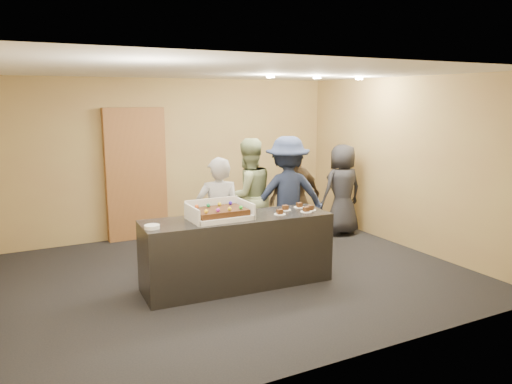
{
  "coord_description": "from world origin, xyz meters",
  "views": [
    {
      "loc": [
        -2.77,
        -5.86,
        2.37
      ],
      "look_at": [
        0.31,
        0.0,
        1.12
      ],
      "focal_mm": 35.0,
      "sensor_mm": 36.0,
      "label": 1
    }
  ],
  "objects_px": {
    "person_sage_man": "(248,196)",
    "person_dark_suit": "(342,190)",
    "person_brown_extra": "(295,198)",
    "cake_box": "(219,215)",
    "person_server_grey": "(219,217)",
    "serving_counter": "(237,251)",
    "plate_stack": "(152,227)",
    "sheet_cake": "(220,211)",
    "storage_cabinet": "(136,174)",
    "person_navy_man": "(287,196)"
  },
  "relations": [
    {
      "from": "person_brown_extra",
      "to": "person_dark_suit",
      "type": "xyz_separation_m",
      "value": [
        1.23,
        0.41,
        -0.03
      ]
    },
    {
      "from": "person_server_grey",
      "to": "person_brown_extra",
      "type": "height_order",
      "value": "person_brown_extra"
    },
    {
      "from": "sheet_cake",
      "to": "person_dark_suit",
      "type": "distance_m",
      "value": 3.24
    },
    {
      "from": "serving_counter",
      "to": "plate_stack",
      "type": "relative_size",
      "value": 13.59
    },
    {
      "from": "cake_box",
      "to": "person_server_grey",
      "type": "bearing_deg",
      "value": 66.86
    },
    {
      "from": "sheet_cake",
      "to": "person_server_grey",
      "type": "relative_size",
      "value": 0.39
    },
    {
      "from": "cake_box",
      "to": "person_server_grey",
      "type": "relative_size",
      "value": 0.46
    },
    {
      "from": "plate_stack",
      "to": "person_brown_extra",
      "type": "relative_size",
      "value": 0.11
    },
    {
      "from": "sheet_cake",
      "to": "plate_stack",
      "type": "relative_size",
      "value": 3.58
    },
    {
      "from": "person_navy_man",
      "to": "person_brown_extra",
      "type": "distance_m",
      "value": 0.24
    },
    {
      "from": "storage_cabinet",
      "to": "person_dark_suit",
      "type": "xyz_separation_m",
      "value": [
        3.25,
        -1.39,
        -0.31
      ]
    },
    {
      "from": "person_server_grey",
      "to": "person_brown_extra",
      "type": "xyz_separation_m",
      "value": [
        1.52,
        0.51,
        0.02
      ]
    },
    {
      "from": "serving_counter",
      "to": "person_navy_man",
      "type": "relative_size",
      "value": 1.33
    },
    {
      "from": "storage_cabinet",
      "to": "plate_stack",
      "type": "distance_m",
      "value": 2.89
    },
    {
      "from": "serving_counter",
      "to": "person_navy_man",
      "type": "distance_m",
      "value": 1.58
    },
    {
      "from": "storage_cabinet",
      "to": "cake_box",
      "type": "height_order",
      "value": "storage_cabinet"
    },
    {
      "from": "cake_box",
      "to": "plate_stack",
      "type": "xyz_separation_m",
      "value": [
        -0.87,
        -0.09,
        -0.03
      ]
    },
    {
      "from": "person_navy_man",
      "to": "person_dark_suit",
      "type": "height_order",
      "value": "person_navy_man"
    },
    {
      "from": "storage_cabinet",
      "to": "person_server_grey",
      "type": "relative_size",
      "value": 1.37
    },
    {
      "from": "person_navy_man",
      "to": "person_dark_suit",
      "type": "xyz_separation_m",
      "value": [
        1.43,
        0.52,
        -0.11
      ]
    },
    {
      "from": "cake_box",
      "to": "person_sage_man",
      "type": "distance_m",
      "value": 1.51
    },
    {
      "from": "plate_stack",
      "to": "person_dark_suit",
      "type": "xyz_separation_m",
      "value": [
        3.8,
        1.44,
        -0.13
      ]
    },
    {
      "from": "cake_box",
      "to": "person_brown_extra",
      "type": "bearing_deg",
      "value": 28.81
    },
    {
      "from": "serving_counter",
      "to": "plate_stack",
      "type": "xyz_separation_m",
      "value": [
        -1.11,
        -0.06,
        0.47
      ]
    },
    {
      "from": "person_server_grey",
      "to": "sheet_cake",
      "type": "bearing_deg",
      "value": 84.22
    },
    {
      "from": "serving_counter",
      "to": "person_dark_suit",
      "type": "distance_m",
      "value": 3.04
    },
    {
      "from": "person_brown_extra",
      "to": "sheet_cake",
      "type": "bearing_deg",
      "value": 21.85
    },
    {
      "from": "person_brown_extra",
      "to": "person_dark_suit",
      "type": "distance_m",
      "value": 1.3
    },
    {
      "from": "person_sage_man",
      "to": "person_dark_suit",
      "type": "xyz_separation_m",
      "value": [
        1.94,
        0.2,
        -0.09
      ]
    },
    {
      "from": "storage_cabinet",
      "to": "sheet_cake",
      "type": "xyz_separation_m",
      "value": [
        0.32,
        -2.76,
        -0.11
      ]
    },
    {
      "from": "sheet_cake",
      "to": "storage_cabinet",
      "type": "bearing_deg",
      "value": 96.64
    },
    {
      "from": "person_server_grey",
      "to": "serving_counter",
      "type": "bearing_deg",
      "value": 113.62
    },
    {
      "from": "person_server_grey",
      "to": "person_sage_man",
      "type": "bearing_deg",
      "value": -121.94
    },
    {
      "from": "serving_counter",
      "to": "person_dark_suit",
      "type": "xyz_separation_m",
      "value": [
        2.69,
        1.37,
        0.34
      ]
    },
    {
      "from": "person_sage_man",
      "to": "person_navy_man",
      "type": "distance_m",
      "value": 0.6
    },
    {
      "from": "plate_stack",
      "to": "person_sage_man",
      "type": "distance_m",
      "value": 2.22
    },
    {
      "from": "sheet_cake",
      "to": "person_brown_extra",
      "type": "distance_m",
      "value": 1.96
    },
    {
      "from": "serving_counter",
      "to": "cake_box",
      "type": "height_order",
      "value": "cake_box"
    },
    {
      "from": "plate_stack",
      "to": "person_sage_man",
      "type": "bearing_deg",
      "value": 33.65
    },
    {
      "from": "storage_cabinet",
      "to": "person_navy_man",
      "type": "xyz_separation_m",
      "value": [
        1.81,
        -1.91,
        -0.2
      ]
    },
    {
      "from": "plate_stack",
      "to": "sheet_cake",
      "type": "bearing_deg",
      "value": 4.21
    },
    {
      "from": "person_server_grey",
      "to": "person_navy_man",
      "type": "distance_m",
      "value": 1.38
    },
    {
      "from": "serving_counter",
      "to": "person_brown_extra",
      "type": "xyz_separation_m",
      "value": [
        1.46,
        0.96,
        0.38
      ]
    },
    {
      "from": "person_brown_extra",
      "to": "storage_cabinet",
      "type": "bearing_deg",
      "value": -49.42
    },
    {
      "from": "person_sage_man",
      "to": "person_dark_suit",
      "type": "height_order",
      "value": "person_sage_man"
    },
    {
      "from": "sheet_cake",
      "to": "person_sage_man",
      "type": "bearing_deg",
      "value": 49.97
    },
    {
      "from": "cake_box",
      "to": "sheet_cake",
      "type": "bearing_deg",
      "value": -91.0
    },
    {
      "from": "plate_stack",
      "to": "person_brown_extra",
      "type": "height_order",
      "value": "person_brown_extra"
    },
    {
      "from": "storage_cabinet",
      "to": "person_server_grey",
      "type": "distance_m",
      "value": 2.39
    },
    {
      "from": "person_sage_man",
      "to": "person_navy_man",
      "type": "bearing_deg",
      "value": 146.43
    }
  ]
}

